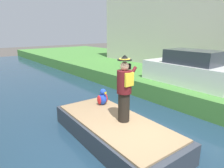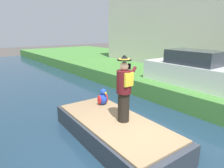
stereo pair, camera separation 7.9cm
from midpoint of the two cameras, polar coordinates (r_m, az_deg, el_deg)
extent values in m
plane|color=#4C4742|center=(5.50, 5.79, -19.85)|extent=(80.00, 80.00, 0.00)
cube|color=#1E384C|center=(5.47, 5.80, -19.42)|extent=(6.52, 48.00, 0.10)
cube|color=#333842|center=(5.78, 0.30, -13.42)|extent=(2.01, 4.29, 0.56)
cube|color=#997A56|center=(5.64, 0.31, -10.70)|extent=(1.85, 3.94, 0.05)
cylinder|color=black|center=(5.44, 3.06, -6.73)|extent=(0.32, 0.32, 0.82)
cylinder|color=#561419|center=(5.22, 3.17, 0.63)|extent=(0.40, 0.40, 0.62)
cube|color=gold|center=(5.06, 4.63, 1.31)|extent=(0.28, 0.06, 0.36)
sphere|color=#DBA884|center=(5.13, 3.24, 5.23)|extent=(0.23, 0.23, 0.23)
cylinder|color=black|center=(5.10, 3.27, 7.06)|extent=(0.38, 0.38, 0.03)
cone|color=black|center=(5.09, 3.28, 7.84)|extent=(0.26, 0.26, 0.12)
cylinder|color=gold|center=(5.10, 3.27, 7.34)|extent=(0.29, 0.29, 0.02)
cylinder|color=#561419|center=(5.29, 5.25, 2.81)|extent=(0.38, 0.09, 0.43)
cube|color=black|center=(5.17, 4.75, 5.18)|extent=(0.03, 0.08, 0.15)
ellipsoid|color=blue|center=(6.69, -3.15, -4.38)|extent=(0.26, 0.32, 0.40)
sphere|color=blue|center=(6.58, -2.98, -2.25)|extent=(0.20, 0.20, 0.20)
cone|color=yellow|center=(6.50, -2.46, -2.54)|extent=(0.09, 0.09, 0.09)
ellipsoid|color=red|center=(6.62, -4.13, -4.63)|extent=(0.08, 0.20, 0.32)
ellipsoid|color=red|center=(6.77, -2.19, -4.13)|extent=(0.08, 0.20, 0.32)
cube|color=white|center=(9.45, 20.94, 2.97)|extent=(1.87, 4.07, 0.90)
cube|color=#2D333D|center=(9.24, 22.45, 7.29)|extent=(1.54, 2.26, 0.60)
camera|label=1|loc=(0.04, -90.38, -0.10)|focal=31.32mm
camera|label=2|loc=(0.04, 89.62, 0.10)|focal=31.32mm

